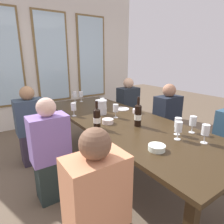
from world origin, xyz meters
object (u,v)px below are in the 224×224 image
at_px(wine_glass_4, 179,127).
at_px(seated_person_2, 97,214).
at_px(wine_glass_9, 102,102).
at_px(seated_person_1, 167,123).
at_px(wine_glass_7, 74,107).
at_px(wine_bottle_0, 97,118).
at_px(wine_glass_0, 75,95).
at_px(wine_glass_2, 116,109).
at_px(dining_table, 121,124).
at_px(wine_glass_6, 206,131).
at_px(seated_person_4, 31,128).
at_px(seated_person_5, 128,109).
at_px(tasting_bowl_2, 157,148).
at_px(metal_pitcher, 101,107).
at_px(seated_person_0, 51,153).
at_px(wine_glass_3, 178,123).
at_px(wine_glass_5, 193,121).
at_px(tasting_bowl_1, 108,121).
at_px(white_plate_0, 122,109).
at_px(wine_glass_8, 81,94).
at_px(tasting_bowl_0, 137,111).
at_px(wine_bottle_1, 138,115).

height_order(wine_glass_4, seated_person_2, seated_person_2).
bearing_deg(wine_glass_9, wine_glass_4, -87.68).
bearing_deg(seated_person_1, wine_glass_7, 160.71).
xyz_separation_m(wine_bottle_0, wine_glass_7, (-0.03, 0.55, 0.00)).
bearing_deg(wine_glass_9, wine_bottle_0, -126.01).
height_order(wine_glass_0, wine_glass_2, same).
xyz_separation_m(dining_table, wine_glass_6, (0.22, -0.95, 0.18)).
height_order(wine_bottle_0, seated_person_4, seated_person_4).
bearing_deg(wine_glass_2, wine_glass_0, 93.79).
distance_m(wine_glass_0, seated_person_5, 1.04).
height_order(dining_table, tasting_bowl_2, tasting_bowl_2).
bearing_deg(metal_pitcher, seated_person_5, 32.71).
height_order(seated_person_0, seated_person_2, same).
xyz_separation_m(metal_pitcher, wine_glass_3, (0.26, -1.03, 0.03)).
relative_size(wine_glass_2, wine_glass_5, 1.00).
bearing_deg(seated_person_5, wine_glass_9, -151.54).
bearing_deg(tasting_bowl_1, white_plate_0, 38.79).
xyz_separation_m(seated_person_2, seated_person_4, (0.00, 1.85, 0.00)).
relative_size(wine_glass_0, wine_glass_9, 1.00).
xyz_separation_m(wine_glass_4, wine_glass_8, (-0.07, 1.93, 0.00)).
distance_m(seated_person_0, seated_person_2, 0.96).
relative_size(tasting_bowl_0, seated_person_1, 0.11).
height_order(tasting_bowl_1, seated_person_5, seated_person_5).
height_order(dining_table, wine_glass_4, wine_glass_4).
relative_size(dining_table, seated_person_2, 2.48).
relative_size(metal_pitcher, wine_glass_3, 1.09).
distance_m(wine_glass_3, wine_glass_4, 0.12).
bearing_deg(wine_bottle_1, wine_glass_6, -73.13).
xyz_separation_m(wine_bottle_1, wine_glass_6, (0.20, -0.67, -0.01)).
bearing_deg(seated_person_0, wine_glass_4, -40.02).
relative_size(wine_bottle_1, seated_person_0, 0.30).
relative_size(tasting_bowl_0, seated_person_2, 0.11).
height_order(wine_glass_6, wine_glass_7, same).
distance_m(metal_pitcher, wine_bottle_1, 0.63).
distance_m(metal_pitcher, wine_glass_0, 0.86).
height_order(wine_bottle_0, wine_bottle_1, wine_bottle_1).
bearing_deg(white_plate_0, wine_glass_3, -95.97).
height_order(wine_bottle_0, tasting_bowl_1, wine_bottle_0).
height_order(seated_person_1, seated_person_5, same).
bearing_deg(wine_glass_2, wine_glass_8, 88.48).
relative_size(tasting_bowl_0, seated_person_5, 0.11).
distance_m(wine_glass_3, seated_person_1, 1.04).
relative_size(wine_glass_8, seated_person_0, 0.16).
distance_m(white_plate_0, wine_bottle_1, 0.73).
distance_m(white_plate_0, wine_glass_3, 1.08).
bearing_deg(seated_person_5, wine_glass_0, 165.16).
height_order(wine_glass_8, wine_glass_9, same).
bearing_deg(wine_glass_6, dining_table, 103.26).
xyz_separation_m(tasting_bowl_2, wine_glass_9, (0.27, 1.31, 0.10)).
xyz_separation_m(white_plate_0, metal_pitcher, (-0.37, -0.04, 0.09)).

